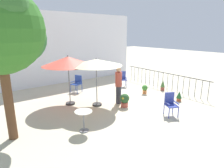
% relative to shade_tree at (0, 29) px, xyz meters
% --- Properties ---
extents(ground_plane, '(60.00, 60.00, 0.00)m').
position_rel_shade_tree_xyz_m(ground_plane, '(4.87, 0.76, -3.43)').
color(ground_plane, beige).
extents(villa_facade, '(10.24, 0.30, 4.67)m').
position_rel_shade_tree_xyz_m(villa_facade, '(4.87, 5.92, -1.10)').
color(villa_facade, white).
rests_on(villa_facade, ground).
extents(terrace_railing, '(0.03, 6.03, 1.01)m').
position_rel_shade_tree_xyz_m(terrace_railing, '(8.55, 0.76, -2.75)').
color(terrace_railing, black).
rests_on(terrace_railing, ground).
extents(shade_tree, '(2.71, 2.58, 4.72)m').
position_rel_shade_tree_xyz_m(shade_tree, '(0.00, 0.00, 0.00)').
color(shade_tree, brown).
rests_on(shade_tree, ground).
extents(patio_umbrella_0, '(2.37, 2.37, 2.36)m').
position_rel_shade_tree_xyz_m(patio_umbrella_0, '(2.80, 1.71, -1.36)').
color(patio_umbrella_0, '#2D2D2D').
rests_on(patio_umbrella_0, ground).
extents(patio_umbrella_1, '(2.37, 2.37, 2.26)m').
position_rel_shade_tree_xyz_m(patio_umbrella_1, '(3.74, 0.80, -1.40)').
color(patio_umbrella_1, '#2D2D2D').
rests_on(patio_umbrella_1, ground).
extents(cafe_table_0, '(0.60, 0.60, 0.75)m').
position_rel_shade_tree_xyz_m(cafe_table_0, '(2.02, -1.01, -2.92)').
color(cafe_table_0, white).
rests_on(cafe_table_0, ground).
extents(patio_chair_0, '(0.66, 0.66, 0.96)m').
position_rel_shade_tree_xyz_m(patio_chair_0, '(4.03, 3.35, -2.88)').
color(patio_chair_0, '#26449E').
rests_on(patio_chair_0, ground).
extents(patio_chair_1, '(0.60, 0.60, 0.97)m').
position_rel_shade_tree_xyz_m(patio_chair_1, '(6.91, 2.62, -2.88)').
color(patio_chair_1, '#344298').
rests_on(patio_chair_1, ground).
extents(patio_chair_2, '(0.62, 0.64, 0.95)m').
position_rel_shade_tree_xyz_m(patio_chair_2, '(5.56, -1.99, -2.90)').
color(patio_chair_2, '#3442A1').
rests_on(patio_chair_2, ground).
extents(potted_plant_0, '(0.27, 0.27, 0.51)m').
position_rel_shade_tree_xyz_m(potted_plant_0, '(7.34, -1.23, -3.16)').
color(potted_plant_0, '#A94D2A').
rests_on(potted_plant_0, ground).
extents(potted_plant_1, '(0.25, 0.25, 0.65)m').
position_rel_shade_tree_xyz_m(potted_plant_1, '(8.22, 0.49, -3.09)').
color(potted_plant_1, '#9D4A39').
rests_on(potted_plant_1, ground).
extents(potted_plant_2, '(0.44, 0.44, 0.63)m').
position_rel_shade_tree_xyz_m(potted_plant_2, '(4.64, -0.15, -3.09)').
color(potted_plant_2, '#BF5240').
rests_on(potted_plant_2, ground).
extents(potted_plant_3, '(0.31, 0.31, 0.51)m').
position_rel_shade_tree_xyz_m(potted_plant_3, '(6.85, 0.65, -3.14)').
color(potted_plant_3, '#C3713B').
rests_on(potted_plant_3, ground).
extents(standing_person, '(0.45, 0.45, 1.79)m').
position_rel_shade_tree_xyz_m(standing_person, '(4.72, 0.39, -2.50)').
color(standing_person, '#33333D').
rests_on(standing_person, ground).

